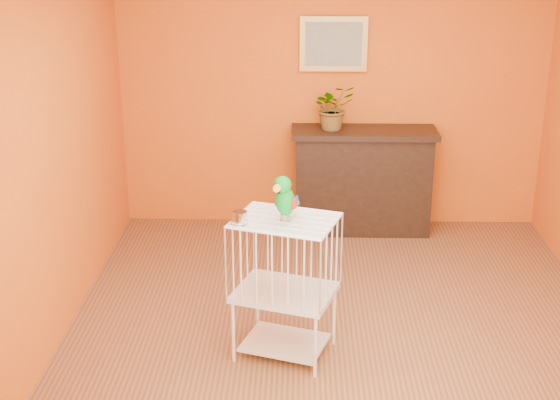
{
  "coord_description": "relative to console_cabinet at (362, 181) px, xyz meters",
  "views": [
    {
      "loc": [
        -0.3,
        -4.98,
        2.85
      ],
      "look_at": [
        -0.43,
        -0.27,
        1.13
      ],
      "focal_mm": 50.0,
      "sensor_mm": 36.0,
      "label": 1
    }
  ],
  "objects": [
    {
      "name": "room_shell",
      "position": [
        -0.29,
        -2.02,
        1.08
      ],
      "size": [
        4.5,
        4.5,
        4.5
      ],
      "color": "#C95912",
      "rests_on": "ground"
    },
    {
      "name": "console_cabinet",
      "position": [
        0.0,
        0.0,
        0.0
      ],
      "size": [
        1.34,
        0.48,
        1.0
      ],
      "color": "black",
      "rests_on": "ground"
    },
    {
      "name": "birdcage",
      "position": [
        -0.69,
        -2.27,
        0.02
      ],
      "size": [
        0.76,
        0.67,
        0.99
      ],
      "rotation": [
        0.0,
        0.0,
        -0.32
      ],
      "color": "silver",
      "rests_on": "ground"
    },
    {
      "name": "parrot",
      "position": [
        -0.69,
        -2.3,
        0.65
      ],
      "size": [
        0.19,
        0.28,
        0.32
      ],
      "rotation": [
        0.0,
        0.0,
        -0.46
      ],
      "color": "#59544C",
      "rests_on": "birdcage"
    },
    {
      "name": "potted_plant",
      "position": [
        -0.29,
        0.05,
        0.66
      ],
      "size": [
        0.5,
        0.52,
        0.33
      ],
      "primitive_type": "imported",
      "rotation": [
        0.0,
        0.0,
        0.35
      ],
      "color": "#26722D",
      "rests_on": "console_cabinet"
    },
    {
      "name": "ground",
      "position": [
        -0.29,
        -2.02,
        -0.5
      ],
      "size": [
        4.5,
        4.5,
        0.0
      ],
      "primitive_type": "plane",
      "color": "brown",
      "rests_on": "ground"
    },
    {
      "name": "feed_cup",
      "position": [
        -0.98,
        -2.34,
        0.54
      ],
      "size": [
        0.11,
        0.11,
        0.07
      ],
      "primitive_type": "cylinder",
      "color": "silver",
      "rests_on": "birdcage"
    },
    {
      "name": "framed_picture",
      "position": [
        -0.29,
        0.2,
        1.25
      ],
      "size": [
        0.62,
        0.04,
        0.5
      ],
      "color": "#A67D3B",
      "rests_on": "room_shell"
    }
  ]
}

